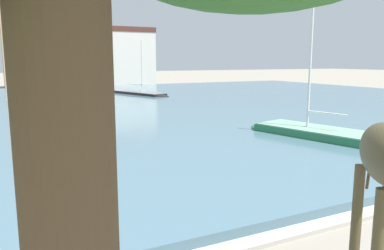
{
  "coord_description": "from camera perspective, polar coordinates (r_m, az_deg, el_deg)",
  "views": [
    {
      "loc": [
        -5.94,
        2.69,
        4.31
      ],
      "look_at": [
        -0.3,
        13.84,
        2.2
      ],
      "focal_mm": 35.97,
      "sensor_mm": 36.0,
      "label": 1
    }
  ],
  "objects": [
    {
      "name": "sailboat_black",
      "position": [
        44.72,
        -7.19,
        4.44
      ],
      "size": [
        4.5,
        8.9,
        6.55
      ],
      "color": "black",
      "rests_on": "ground"
    },
    {
      "name": "harbor_water",
      "position": [
        34.57,
        -16.74,
        2.34
      ],
      "size": [
        85.31,
        53.31,
        0.39
      ],
      "primitive_type": "cube",
      "color": "#476675",
      "rests_on": "ground"
    },
    {
      "name": "quay_edge_coping",
      "position": [
        10.05,
        13.07,
        -15.7
      ],
      "size": [
        85.31,
        0.5,
        0.12
      ],
      "primitive_type": "cube",
      "color": "#ADA89E",
      "rests_on": "ground"
    },
    {
      "name": "townhouse_end_terrace",
      "position": [
        63.31,
        -22.6,
        11.17
      ],
      "size": [
        8.5,
        6.15,
        13.67
      ],
      "color": "tan",
      "rests_on": "ground"
    },
    {
      "name": "sailboat_green",
      "position": [
        21.53,
        16.27,
        -1.18
      ],
      "size": [
        3.95,
        7.44,
        8.43
      ],
      "color": "#236B42",
      "rests_on": "ground"
    },
    {
      "name": "townhouse_corner_house",
      "position": [
        66.44,
        -9.69,
        9.88
      ],
      "size": [
        8.02,
        7.09,
        9.57
      ],
      "color": "beige",
      "rests_on": "ground"
    }
  ]
}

